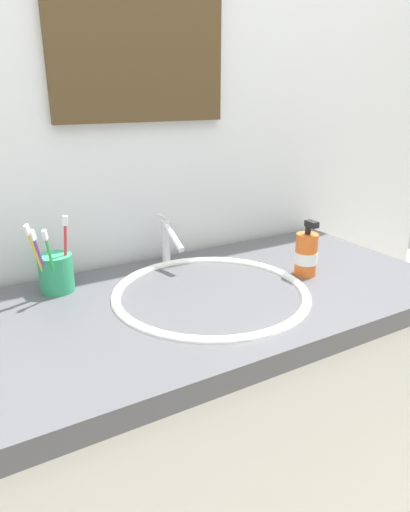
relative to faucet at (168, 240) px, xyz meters
The scene contains 11 objects.
tiled_wall_back 0.30m from the faucet, 104.90° to the left, with size 2.48×0.04×2.40m, color silver.
vanity_counter 0.55m from the faucet, 96.84° to the right, with size 1.28×0.61×0.85m.
sink_basin 0.26m from the faucet, 90.00° to the right, with size 0.49×0.49×0.12m.
faucet is the anchor object (origin of this frame).
toothbrush_cup 0.32m from the faucet, behind, with size 0.08×0.08×0.09m, color #2D9966.
toothbrush_red 0.30m from the faucet, behind, with size 0.03×0.02×0.19m.
toothbrush_green 0.35m from the faucet, 167.91° to the right, with size 0.04×0.05×0.17m.
toothbrush_purple 0.36m from the faucet, behind, with size 0.05×0.04×0.17m.
toothbrush_yellow 0.37m from the faucet, behind, with size 0.05×0.04×0.19m.
soap_dispenser 0.39m from the faucet, 42.06° to the right, with size 0.06×0.06×0.15m.
wall_mirror 0.54m from the faucet, 110.43° to the left, with size 0.48×0.02×0.43m.
Camera 1 is at (-0.51, -0.89, 1.32)m, focal length 32.34 mm.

